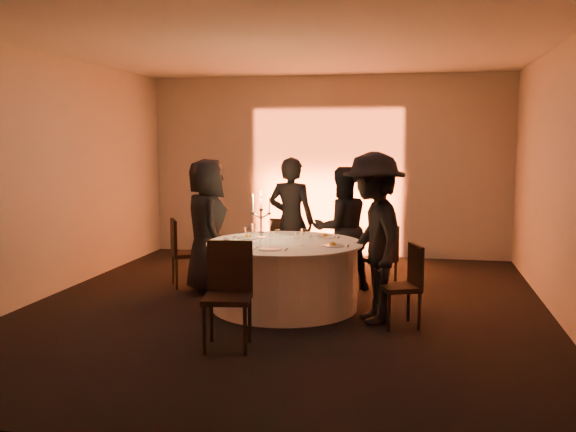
% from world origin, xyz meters
% --- Properties ---
extents(floor, '(7.00, 7.00, 0.00)m').
position_xyz_m(floor, '(0.00, 0.00, 0.00)').
color(floor, black).
rests_on(floor, ground).
extents(ceiling, '(7.00, 7.00, 0.00)m').
position_xyz_m(ceiling, '(0.00, 0.00, 3.00)').
color(ceiling, silver).
rests_on(ceiling, wall_back).
extents(wall_back, '(7.00, 0.00, 7.00)m').
position_xyz_m(wall_back, '(0.00, 3.50, 1.50)').
color(wall_back, beige).
rests_on(wall_back, floor).
extents(wall_front, '(7.00, 0.00, 7.00)m').
position_xyz_m(wall_front, '(0.00, -3.50, 1.50)').
color(wall_front, beige).
rests_on(wall_front, floor).
extents(wall_left, '(0.00, 7.00, 7.00)m').
position_xyz_m(wall_left, '(-3.00, 0.00, 1.50)').
color(wall_left, beige).
rests_on(wall_left, floor).
extents(wall_right, '(0.00, 7.00, 7.00)m').
position_xyz_m(wall_right, '(3.00, 0.00, 1.50)').
color(wall_right, beige).
rests_on(wall_right, floor).
extents(uplighter_fixture, '(0.25, 0.12, 0.10)m').
position_xyz_m(uplighter_fixture, '(0.00, 3.20, 0.05)').
color(uplighter_fixture, black).
rests_on(uplighter_fixture, floor).
extents(banquet_table, '(1.80, 1.80, 0.77)m').
position_xyz_m(banquet_table, '(0.00, 0.00, 0.38)').
color(banquet_table, black).
rests_on(banquet_table, floor).
extents(chair_left, '(0.54, 0.54, 0.90)m').
position_xyz_m(chair_left, '(-1.55, 0.78, 0.51)').
color(chair_left, black).
rests_on(chair_left, floor).
extents(chair_back_left, '(0.45, 0.45, 0.89)m').
position_xyz_m(chair_back_left, '(-0.24, 1.27, 0.50)').
color(chair_back_left, black).
rests_on(chair_back_left, floor).
extents(chair_back_right, '(0.53, 0.53, 0.85)m').
position_xyz_m(chair_back_right, '(1.06, 1.03, 0.47)').
color(chair_back_right, black).
rests_on(chair_back_right, floor).
extents(chair_right, '(0.49, 0.49, 0.86)m').
position_xyz_m(chair_right, '(1.39, -0.48, 0.48)').
color(chair_right, black).
rests_on(chair_right, floor).
extents(chair_front, '(0.49, 0.49, 0.99)m').
position_xyz_m(chair_front, '(-0.24, -1.46, 0.56)').
color(chair_front, black).
rests_on(chair_front, floor).
extents(guest_left, '(0.87, 0.99, 1.70)m').
position_xyz_m(guest_left, '(-1.13, 0.59, 0.85)').
color(guest_left, black).
rests_on(guest_left, floor).
extents(guest_back_left, '(0.67, 0.49, 1.72)m').
position_xyz_m(guest_back_left, '(-0.16, 1.21, 0.86)').
color(guest_back_left, black).
rests_on(guest_back_left, floor).
extents(guest_back_right, '(0.97, 0.89, 1.60)m').
position_xyz_m(guest_back_right, '(0.54, 1.04, 0.80)').
color(guest_back_right, black).
rests_on(guest_back_right, floor).
extents(guest_right, '(1.04, 1.34, 1.82)m').
position_xyz_m(guest_right, '(1.04, -0.38, 0.91)').
color(guest_right, black).
rests_on(guest_right, floor).
extents(plate_left, '(0.35, 0.27, 0.08)m').
position_xyz_m(plate_left, '(-0.49, 0.20, 0.79)').
color(plate_left, white).
rests_on(plate_left, banquet_table).
extents(plate_back_left, '(0.36, 0.28, 0.01)m').
position_xyz_m(plate_back_left, '(-0.14, 0.58, 0.78)').
color(plate_back_left, white).
rests_on(plate_back_left, banquet_table).
extents(plate_back_right, '(0.35, 0.27, 0.08)m').
position_xyz_m(plate_back_right, '(0.40, 0.44, 0.79)').
color(plate_back_right, white).
rests_on(plate_back_right, banquet_table).
extents(plate_right, '(0.36, 0.25, 0.08)m').
position_xyz_m(plate_right, '(0.58, -0.17, 0.79)').
color(plate_right, white).
rests_on(plate_right, banquet_table).
extents(plate_front, '(0.36, 0.25, 0.01)m').
position_xyz_m(plate_front, '(-0.04, -0.52, 0.78)').
color(plate_front, white).
rests_on(plate_front, banquet_table).
extents(coffee_cup, '(0.11, 0.11, 0.07)m').
position_xyz_m(coffee_cup, '(-0.62, -0.25, 0.80)').
color(coffee_cup, white).
rests_on(coffee_cup, banquet_table).
extents(candelabra, '(0.24, 0.12, 0.58)m').
position_xyz_m(candelabra, '(-0.33, 0.23, 0.97)').
color(candelabra, white).
rests_on(candelabra, banquet_table).
extents(wine_glass_a, '(0.07, 0.07, 0.19)m').
position_xyz_m(wine_glass_a, '(-0.26, 0.40, 0.91)').
color(wine_glass_a, white).
rests_on(wine_glass_a, banquet_table).
extents(wine_glass_b, '(0.07, 0.07, 0.19)m').
position_xyz_m(wine_glass_b, '(-0.40, -0.23, 0.91)').
color(wine_glass_b, white).
rests_on(wine_glass_b, banquet_table).
extents(wine_glass_c, '(0.07, 0.07, 0.19)m').
position_xyz_m(wine_glass_c, '(0.25, -0.19, 0.91)').
color(wine_glass_c, white).
rests_on(wine_glass_c, banquet_table).
extents(wine_glass_d, '(0.07, 0.07, 0.19)m').
position_xyz_m(wine_glass_d, '(-0.33, -0.16, 0.91)').
color(wine_glass_d, white).
rests_on(wine_glass_d, banquet_table).
extents(wine_glass_e, '(0.07, 0.07, 0.19)m').
position_xyz_m(wine_glass_e, '(-0.40, 0.11, 0.91)').
color(wine_glass_e, white).
rests_on(wine_glass_e, banquet_table).
extents(tumbler_a, '(0.07, 0.07, 0.09)m').
position_xyz_m(tumbler_a, '(-0.11, -0.39, 0.82)').
color(tumbler_a, white).
rests_on(tumbler_a, banquet_table).
extents(tumbler_b, '(0.07, 0.07, 0.09)m').
position_xyz_m(tumbler_b, '(-0.21, -0.39, 0.82)').
color(tumbler_b, white).
rests_on(tumbler_b, banquet_table).
extents(tumbler_c, '(0.07, 0.07, 0.09)m').
position_xyz_m(tumbler_c, '(0.10, 0.24, 0.82)').
color(tumbler_c, white).
rests_on(tumbler_c, banquet_table).
extents(tumbler_d, '(0.07, 0.07, 0.09)m').
position_xyz_m(tumbler_d, '(-0.16, 0.36, 0.82)').
color(tumbler_d, white).
rests_on(tumbler_d, banquet_table).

